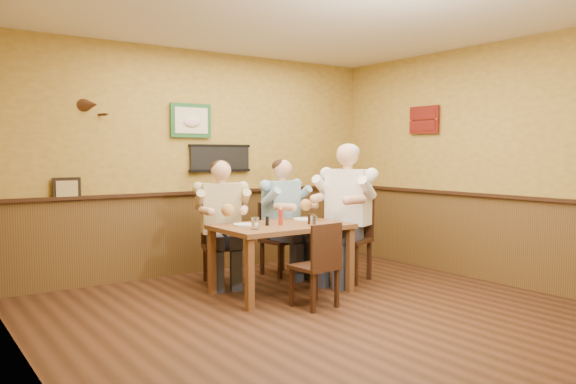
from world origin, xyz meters
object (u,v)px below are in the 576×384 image
Objects in this scene: chair_right_end at (348,238)px; hot_sauce_bottle at (281,216)px; diner_white_elder at (348,220)px; cola_tumbler at (311,219)px; water_glass_left at (255,223)px; pepper_shaker at (267,221)px; chair_back_left at (221,245)px; dining_table at (282,233)px; diner_blue_polo at (281,223)px; chair_near_side at (314,265)px; salt_shaker at (266,221)px; water_glass_mid at (314,221)px; chair_back_right at (281,239)px; diner_tan_shirt at (221,228)px.

chair_right_end reaches higher than hot_sauce_bottle.
diner_white_elder is (0.00, 0.00, 0.22)m from chair_right_end.
cola_tumbler is 0.35m from hot_sauce_bottle.
water_glass_left is 1.24× the size of pepper_shaker.
hot_sauce_bottle is at bearing -109.23° from diner_white_elder.
chair_back_left reaches higher than cola_tumbler.
water_glass_left reaches higher than pepper_shaker.
diner_blue_polo reaches higher than dining_table.
chair_near_side is 10.68× the size of salt_shaker.
water_glass_left is 0.64m from water_glass_mid.
chair_near_side is 0.73m from hot_sauce_bottle.
chair_back_right reaches higher than cola_tumbler.
chair_near_side is 8.76× the size of pepper_shaker.
diner_tan_shirt is at bearing 18.92° from chair_back_left.
water_glass_left is (-0.11, -0.93, 0.36)m from chair_back_left.
diner_white_elder reaches higher than chair_right_end.
chair_right_end is 12.95× the size of salt_shaker.
chair_right_end is at bearing 4.31° from hot_sauce_bottle.
pepper_shaker is (-0.14, 0.05, -0.05)m from hot_sauce_bottle.
dining_table is 1.66× the size of chair_near_side.
hot_sauce_bottle reaches higher than pepper_shaker.
chair_back_right is 1.07m from pepper_shaker.
cola_tumbler is at bearing -111.11° from chair_back_right.
diner_blue_polo is 6.83× the size of hot_sauce_bottle.
hot_sauce_bottle is (-0.55, -0.80, 0.39)m from chair_back_right.
chair_back_left is 0.62× the size of diner_white_elder.
diner_blue_polo is 12.07× the size of cola_tumbler.
dining_table is 1.55× the size of chair_back_left.
chair_right_end is 10.62× the size of pepper_shaker.
salt_shaker is at bearing -56.78° from diner_tan_shirt.
chair_back_left is 0.85m from pepper_shaker.
diner_blue_polo is at bearing -116.22° from chair_near_side.
water_glass_mid is at bearing -50.42° from salt_shaker.
diner_tan_shirt is (0.00, 0.00, 0.19)m from chair_back_left.
cola_tumbler is 1.11× the size of pepper_shaker.
chair_right_end is 9.53× the size of cola_tumbler.
diner_blue_polo is at bearing -170.59° from diner_white_elder.
chair_back_left is 0.88× the size of chair_right_end.
diner_tan_shirt is (-0.83, 0.02, 0.19)m from chair_back_right.
pepper_shaker is (-0.69, -0.75, 0.15)m from diner_blue_polo.
water_glass_left is (-0.43, -0.16, 0.15)m from dining_table.
dining_table is 1.08× the size of diner_blue_polo.
cola_tumbler is at bearing -129.01° from chair_near_side.
dining_table is at bearing 20.52° from water_glass_left.
chair_near_side is at bearing -90.67° from hot_sauce_bottle.
chair_back_right is 0.62× the size of diner_white_elder.
water_glass_mid is 0.49m from pepper_shaker.
dining_table is 1.09× the size of diner_tan_shirt.
dining_table is at bearing -1.47° from pepper_shaker.
diner_tan_shirt is at bearing 104.30° from salt_shaker.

